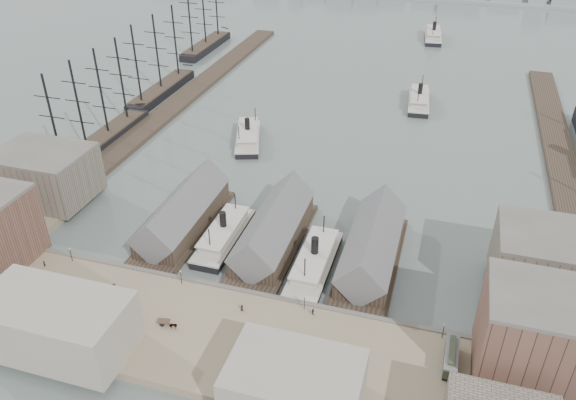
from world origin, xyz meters
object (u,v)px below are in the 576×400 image
(ferry_docked_west, at_px, (224,234))
(horse_cart_left, at_px, (80,283))
(horse_cart_center, at_px, (170,325))
(horse_cart_right, at_px, (306,375))
(tram, at_px, (451,357))

(ferry_docked_west, xyz_separation_m, horse_cart_left, (-24.68, -28.66, 0.51))
(horse_cart_center, bearing_deg, horse_cart_right, -109.67)
(ferry_docked_west, xyz_separation_m, horse_cart_center, (2.06, -34.96, 0.52))
(horse_cart_left, relative_size, horse_cart_center, 0.92)
(tram, relative_size, horse_cart_right, 2.14)
(tram, height_order, horse_cart_left, tram)
(tram, distance_m, horse_cart_center, 58.25)
(ferry_docked_west, distance_m, tram, 66.12)
(horse_cart_center, distance_m, horse_cart_right, 31.62)
(ferry_docked_west, bearing_deg, horse_cart_left, -130.73)
(ferry_docked_west, relative_size, tram, 2.69)
(ferry_docked_west, distance_m, horse_cart_center, 35.03)
(horse_cart_right, bearing_deg, ferry_docked_west, 26.86)
(horse_cart_left, distance_m, horse_cart_center, 27.47)
(ferry_docked_west, bearing_deg, horse_cart_right, -49.86)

